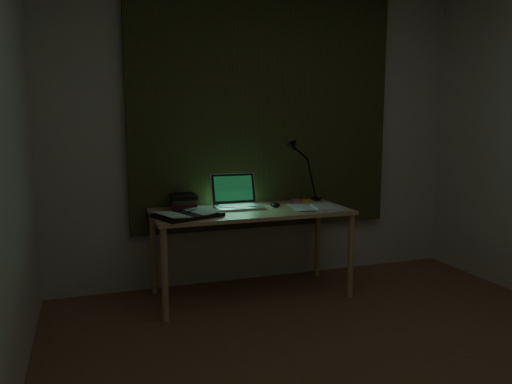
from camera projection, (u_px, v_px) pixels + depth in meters
wall_back at (263, 130)px, 4.10m from camera, size 3.50×0.00×2.50m
curtain at (265, 106)px, 4.04m from camera, size 2.20×0.06×2.00m
desk at (251, 253)px, 3.79m from camera, size 1.47×0.64×0.67m
laptop at (239, 192)px, 3.78m from camera, size 0.36×0.41×0.26m
open_textbook at (188, 214)px, 3.47m from camera, size 0.51×0.44×0.04m
book_stack at (184, 202)px, 3.74m from camera, size 0.20×0.23×0.12m
loose_papers at (316, 207)px, 3.79m from camera, size 0.37×0.39×0.02m
mouse at (275, 205)px, 3.85m from camera, size 0.08×0.11×0.04m
sticky_yellow at (307, 200)px, 4.11m from camera, size 0.10×0.10×0.02m
sticky_pink at (296, 200)px, 4.12m from camera, size 0.08×0.08×0.02m
desk_lamp at (316, 172)px, 4.15m from camera, size 0.34×0.27×0.48m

